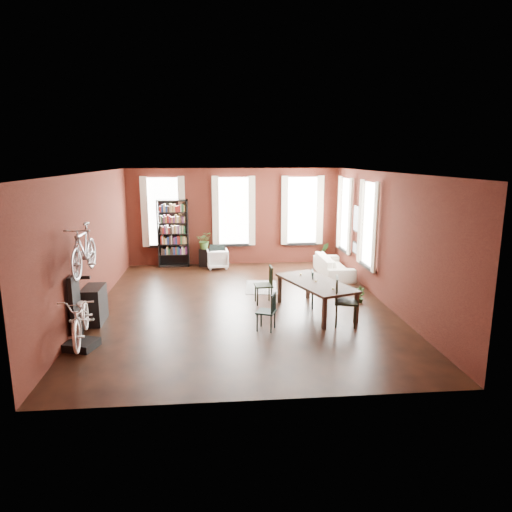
{
  "coord_description": "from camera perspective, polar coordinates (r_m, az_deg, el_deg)",
  "views": [
    {
      "loc": [
        -0.62,
        -10.64,
        3.53
      ],
      "look_at": [
        0.4,
        0.6,
        1.09
      ],
      "focal_mm": 32.0,
      "sensor_mm": 36.0,
      "label": 1
    }
  ],
  "objects": [
    {
      "name": "plant_small",
      "position": [
        11.65,
        12.9,
        -5.37
      ],
      "size": [
        0.28,
        0.45,
        0.15
      ],
      "primitive_type": "imported",
      "rotation": [
        0.0,
        0.0,
        0.14
      ],
      "color": "#295421",
      "rests_on": "ground"
    },
    {
      "name": "dining_table",
      "position": [
        10.7,
        7.44,
        -5.11
      ],
      "size": [
        1.65,
        2.36,
        0.73
      ],
      "primitive_type": "cube",
      "rotation": [
        0.0,
        0.0,
        0.35
      ],
      "color": "#453429",
      "rests_on": "ground"
    },
    {
      "name": "white_armchair",
      "position": [
        14.88,
        -4.84,
        -0.22
      ],
      "size": [
        0.71,
        0.67,
        0.69
      ],
      "primitive_type": "imported",
      "rotation": [
        0.0,
        0.0,
        3.21
      ],
      "color": "white",
      "rests_on": "ground"
    },
    {
      "name": "plant_on_stand",
      "position": [
        15.06,
        -6.45,
        1.72
      ],
      "size": [
        0.51,
        0.57,
        0.44
      ],
      "primitive_type": "imported",
      "rotation": [
        0.0,
        0.0,
        0.0
      ],
      "color": "#395E25",
      "rests_on": "plant_stand"
    },
    {
      "name": "striped_rug",
      "position": [
        12.71,
        0.68,
        -3.91
      ],
      "size": [
        0.98,
        1.44,
        0.01
      ],
      "primitive_type": "cube",
      "rotation": [
        0.0,
        0.0,
        -0.1
      ],
      "color": "black",
      "rests_on": "ground"
    },
    {
      "name": "room",
      "position": [
        11.38,
        -0.74,
        5.15
      ],
      "size": [
        9.0,
        9.04,
        3.22
      ],
      "color": "black",
      "rests_on": "ground"
    },
    {
      "name": "bicycle_floor",
      "position": [
        9.08,
        -21.2,
        -4.7
      ],
      "size": [
        0.73,
        0.99,
        1.75
      ],
      "primitive_type": "imported",
      "rotation": [
        0.0,
        0.0,
        0.14
      ],
      "color": "white",
      "rests_on": "bike_trainer"
    },
    {
      "name": "bike_wall_rack",
      "position": [
        9.71,
        -21.65,
        -5.97
      ],
      "size": [
        0.16,
        0.6,
        1.3
      ],
      "primitive_type": "cube",
      "color": "black",
      "rests_on": "ground"
    },
    {
      "name": "dining_chair_b",
      "position": [
        11.23,
        0.94,
        -3.66
      ],
      "size": [
        0.45,
        0.45,
        0.93
      ],
      "primitive_type": "cube",
      "rotation": [
        0.0,
        0.0,
        -1.51
      ],
      "color": "black",
      "rests_on": "ground"
    },
    {
      "name": "bike_trainer",
      "position": [
        9.36,
        -20.93,
        -10.32
      ],
      "size": [
        0.65,
        0.65,
        0.15
      ],
      "primitive_type": "cube",
      "rotation": [
        0.0,
        0.0,
        -0.3
      ],
      "color": "black",
      "rests_on": "ground"
    },
    {
      "name": "dining_chair_c",
      "position": [
        9.98,
        11.19,
        -5.61
      ],
      "size": [
        0.59,
        0.59,
        1.04
      ],
      "primitive_type": "cube",
      "rotation": [
        0.0,
        0.0,
        1.31
      ],
      "color": "black",
      "rests_on": "ground"
    },
    {
      "name": "bicycle_hung",
      "position": [
        9.3,
        -20.89,
        2.73
      ],
      "size": [
        0.47,
        1.0,
        1.66
      ],
      "primitive_type": "imported",
      "color": "#A5A8AD",
      "rests_on": "bike_wall_rack"
    },
    {
      "name": "dining_chair_a",
      "position": [
        9.55,
        1.27,
        -6.96
      ],
      "size": [
        0.48,
        0.48,
        0.8
      ],
      "primitive_type": "cube",
      "rotation": [
        0.0,
        0.0,
        -1.95
      ],
      "color": "#16312E",
      "rests_on": "ground"
    },
    {
      "name": "plant_by_sofa",
      "position": [
        15.75,
        8.38,
        -0.3
      ],
      "size": [
        0.49,
        0.76,
        0.32
      ],
      "primitive_type": "imported",
      "rotation": [
        0.0,
        0.0,
        0.15
      ],
      "color": "#245020",
      "rests_on": "ground"
    },
    {
      "name": "console_table",
      "position": [
        10.58,
        -19.57,
        -5.76
      ],
      "size": [
        0.4,
        0.8,
        0.8
      ],
      "primitive_type": "cube",
      "color": "black",
      "rests_on": "ground"
    },
    {
      "name": "plant_stand",
      "position": [
        15.2,
        -6.42,
        -0.18
      ],
      "size": [
        0.39,
        0.39,
        0.59
      ],
      "primitive_type": "cube",
      "rotation": [
        0.0,
        0.0,
        -0.42
      ],
      "color": "black",
      "rests_on": "ground"
    },
    {
      "name": "bookshelf",
      "position": [
        15.2,
        -10.31,
        2.79
      ],
      "size": [
        1.0,
        0.32,
        2.2
      ],
      "primitive_type": "cube",
      "color": "black",
      "rests_on": "ground"
    },
    {
      "name": "dining_chair_d",
      "position": [
        11.04,
        7.95,
        -4.14
      ],
      "size": [
        0.48,
        0.48,
        0.9
      ],
      "primitive_type": "cube",
      "rotation": [
        0.0,
        0.0,
        1.4
      ],
      "color": "#163131",
      "rests_on": "ground"
    },
    {
      "name": "cream_sofa",
      "position": [
        14.07,
        9.67,
        -0.81
      ],
      "size": [
        0.61,
        2.08,
        0.81
      ],
      "primitive_type": "imported",
      "rotation": [
        0.0,
        0.0,
        1.57
      ],
      "color": "beige",
      "rests_on": "ground"
    }
  ]
}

